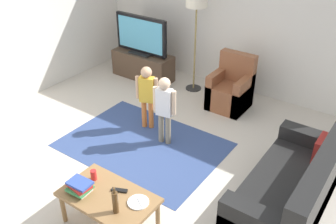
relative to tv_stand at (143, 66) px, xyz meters
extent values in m
plane|color=beige|center=(1.78, -2.30, -0.24)|extent=(7.80, 7.80, 0.00)
cube|color=silver|center=(1.78, 0.70, 1.11)|extent=(6.00, 0.12, 2.70)
cube|color=#33477A|center=(1.40, -1.76, -0.24)|extent=(2.20, 1.60, 0.01)
cube|color=#4C3828|center=(0.00, 0.00, 0.01)|extent=(1.20, 0.44, 0.50)
cube|color=black|center=(0.00, -0.05, -0.14)|extent=(1.10, 0.32, 0.03)
cube|color=black|center=(0.00, -0.02, 0.27)|extent=(0.44, 0.28, 0.03)
cube|color=black|center=(0.00, -0.02, 0.63)|extent=(1.10, 0.07, 0.68)
cube|color=#59B2D8|center=(0.00, -0.06, 0.63)|extent=(1.00, 0.01, 0.58)
cube|color=black|center=(3.48, -1.80, -0.03)|extent=(0.80, 1.80, 0.42)
cube|color=black|center=(3.78, -1.80, 0.19)|extent=(0.20, 1.80, 0.86)
cube|color=black|center=(3.48, -1.00, 0.06)|extent=(0.80, 0.20, 0.60)
cube|color=#B22823|center=(3.63, -1.25, 0.32)|extent=(0.10, 0.32, 0.32)
cube|color=brown|center=(1.89, -0.10, -0.03)|extent=(0.60, 0.60, 0.42)
cube|color=brown|center=(1.89, 0.12, 0.21)|extent=(0.60, 0.16, 0.90)
cube|color=brown|center=(1.65, -0.10, 0.06)|extent=(0.12, 0.60, 0.60)
cube|color=brown|center=(2.13, -0.10, 0.06)|extent=(0.12, 0.60, 0.60)
cylinder|color=#262626|center=(1.05, 0.15, -0.23)|extent=(0.28, 0.28, 0.02)
cylinder|color=#99844C|center=(1.05, 0.15, 0.52)|extent=(0.03, 0.03, 1.50)
cylinder|color=orange|center=(1.11, -1.36, -0.02)|extent=(0.08, 0.08, 0.45)
cylinder|color=orange|center=(1.21, -1.32, -0.02)|extent=(0.08, 0.08, 0.45)
cube|color=gold|center=(1.16, -1.34, 0.40)|extent=(0.24, 0.19, 0.39)
sphere|color=tan|center=(1.16, -1.34, 0.67)|extent=(0.16, 0.16, 0.16)
cylinder|color=tan|center=(1.03, -1.40, 0.42)|extent=(0.06, 0.06, 0.35)
cylinder|color=tan|center=(1.28, -1.29, 0.42)|extent=(0.06, 0.06, 0.35)
cylinder|color=gray|center=(1.55, -1.54, -0.01)|extent=(0.08, 0.08, 0.46)
cylinder|color=gray|center=(1.66, -1.52, -0.01)|extent=(0.08, 0.08, 0.46)
cube|color=white|center=(1.60, -1.53, 0.42)|extent=(0.24, 0.16, 0.40)
sphere|color=beige|center=(1.60, -1.53, 0.70)|extent=(0.17, 0.17, 0.17)
cylinder|color=beige|center=(1.47, -1.55, 0.44)|extent=(0.06, 0.06, 0.36)
cylinder|color=beige|center=(1.74, -1.50, 0.44)|extent=(0.06, 0.06, 0.36)
cube|color=olive|center=(2.03, -3.12, 0.16)|extent=(1.00, 0.60, 0.04)
cylinder|color=olive|center=(1.58, -3.37, -0.05)|extent=(0.05, 0.05, 0.38)
cylinder|color=olive|center=(1.58, -2.87, -0.05)|extent=(0.05, 0.05, 0.38)
cylinder|color=olive|center=(2.48, -2.87, -0.05)|extent=(0.05, 0.05, 0.38)
cube|color=white|center=(1.74, -3.24, 0.19)|extent=(0.22, 0.18, 0.04)
cube|color=#388C4C|center=(1.76, -3.25, 0.22)|extent=(0.24, 0.22, 0.02)
cube|color=red|center=(1.74, -3.24, 0.26)|extent=(0.27, 0.20, 0.04)
cube|color=#334CA5|center=(1.75, -3.24, 0.29)|extent=(0.26, 0.19, 0.03)
cylinder|color=#4C3319|center=(2.25, -3.24, 0.30)|extent=(0.06, 0.06, 0.25)
cylinder|color=#4C3319|center=(2.25, -3.24, 0.46)|extent=(0.02, 0.02, 0.06)
cube|color=black|center=(2.08, -3.00, 0.19)|extent=(0.17, 0.11, 0.02)
cylinder|color=red|center=(1.73, -3.02, 0.24)|extent=(0.07, 0.07, 0.12)
cylinder|color=white|center=(2.35, -3.02, 0.18)|extent=(0.22, 0.22, 0.02)
cube|color=silver|center=(2.37, -3.02, 0.19)|extent=(0.14, 0.09, 0.01)
camera|label=1|loc=(4.20, -5.11, 2.89)|focal=39.99mm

